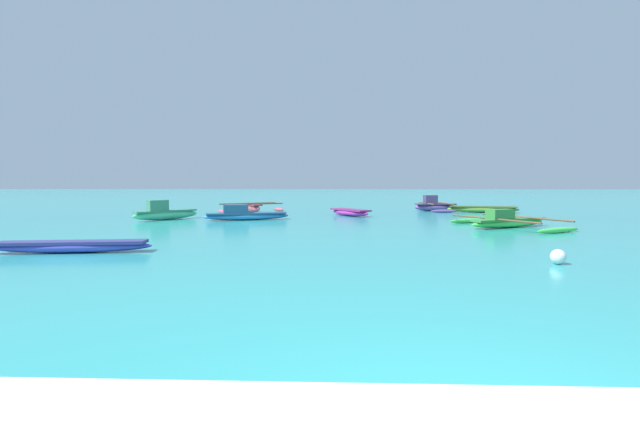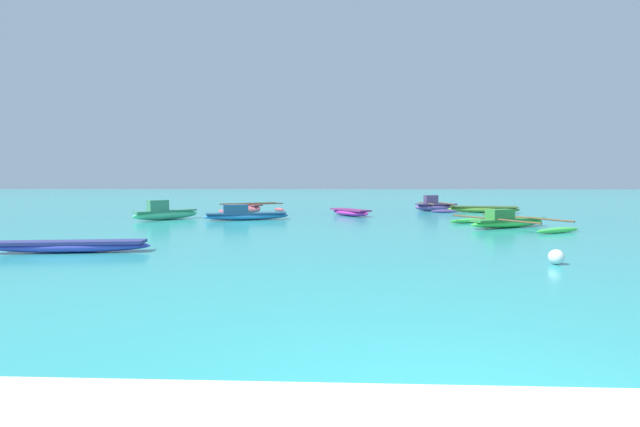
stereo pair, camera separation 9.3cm
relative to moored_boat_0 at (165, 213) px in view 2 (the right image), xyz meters
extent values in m
ellipsoid|color=#5CDF9D|center=(0.05, 0.06, -0.11)|extent=(2.53, 2.86, 0.46)
cube|color=#3F8763|center=(0.05, 0.06, 0.08)|extent=(2.34, 2.64, 0.08)
cube|color=#3F8763|center=(-0.22, -0.26, 0.37)|extent=(0.92, 0.98, 0.50)
ellipsoid|color=#48D753|center=(15.19, -2.99, -0.16)|extent=(3.74, 2.34, 0.35)
cube|color=#34833A|center=(15.19, -2.99, -0.02)|extent=(3.46, 2.18, 0.08)
cube|color=#34833A|center=(14.76, -3.22, 0.21)|extent=(1.21, 0.96, 0.39)
cylinder|color=brown|center=(15.97, -2.58, 0.04)|extent=(2.05, 3.82, 0.07)
cylinder|color=brown|center=(14.41, -3.40, 0.04)|extent=(2.05, 3.82, 0.07)
ellipsoid|color=#48D753|center=(14.20, -1.10, -0.24)|extent=(2.05, 1.20, 0.20)
ellipsoid|color=#48D753|center=(16.18, -4.88, -0.24)|extent=(2.05, 1.20, 0.20)
ellipsoid|color=#C92EA7|center=(9.04, 2.80, -0.15)|extent=(2.36, 2.83, 0.37)
cube|color=#7B2669|center=(9.04, 2.80, -0.01)|extent=(2.20, 2.62, 0.08)
ellipsoid|color=#674791|center=(14.57, 6.93, -0.10)|extent=(2.72, 1.04, 0.48)
cube|color=#45345C|center=(14.57, 6.93, 0.10)|extent=(2.51, 0.99, 0.08)
cube|color=#45345C|center=(14.24, 6.91, 0.40)|extent=(0.80, 0.76, 0.53)
cylinder|color=brown|center=(15.17, 6.98, 0.16)|extent=(0.33, 3.11, 0.07)
cylinder|color=brown|center=(13.98, 6.88, 0.16)|extent=(0.33, 3.11, 0.07)
ellipsoid|color=#674791|center=(14.44, 8.49, -0.24)|extent=(1.59, 0.33, 0.20)
ellipsoid|color=#674791|center=(14.71, 5.38, -0.24)|extent=(1.59, 0.33, 0.20)
ellipsoid|color=#3284CB|center=(3.98, 0.04, -0.16)|extent=(4.11, 1.94, 0.35)
cube|color=#28557C|center=(3.98, 0.04, -0.02)|extent=(3.79, 1.81, 0.08)
cube|color=#28557C|center=(3.49, -0.12, 0.21)|extent=(1.28, 0.92, 0.39)
ellipsoid|color=#4345BE|center=(1.53, -9.70, -0.19)|extent=(3.99, 1.08, 0.30)
cube|color=navy|center=(1.53, -9.70, -0.08)|extent=(3.67, 1.02, 0.08)
ellipsoid|color=#679B38|center=(17.12, 5.73, -0.14)|extent=(4.18, 1.54, 0.39)
cube|color=#45622B|center=(17.12, 5.73, 0.01)|extent=(3.85, 1.45, 0.08)
ellipsoid|color=#D85263|center=(3.12, 5.60, -0.09)|extent=(1.71, 2.18, 0.49)
cube|color=brown|center=(3.12, 5.60, 0.11)|extent=(1.59, 2.02, 0.08)
cylinder|color=brown|center=(3.40, 5.18, 0.17)|extent=(3.12, 2.11, 0.07)
cylinder|color=brown|center=(2.84, 6.02, 0.17)|extent=(3.12, 2.11, 0.07)
ellipsoid|color=#D85263|center=(4.66, 6.63, -0.24)|extent=(0.94, 1.27, 0.20)
ellipsoid|color=#D85263|center=(1.58, 4.57, -0.24)|extent=(0.94, 1.27, 0.20)
sphere|color=white|center=(13.14, -10.83, -0.17)|extent=(0.33, 0.33, 0.33)
camera|label=1|loc=(8.25, -20.29, 1.44)|focal=24.00mm
camera|label=2|loc=(8.34, -20.28, 1.44)|focal=24.00mm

